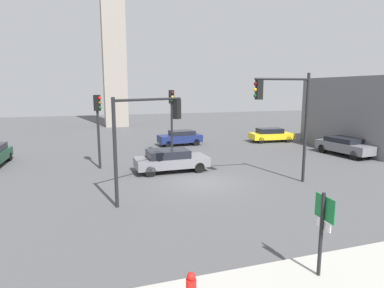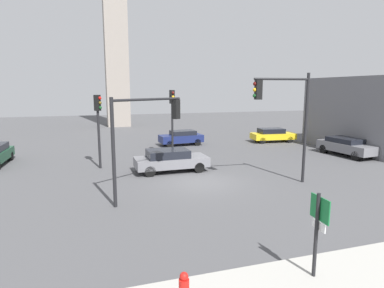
{
  "view_description": "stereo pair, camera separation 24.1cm",
  "coord_description": "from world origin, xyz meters",
  "px_view_note": "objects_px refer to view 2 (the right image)",
  "views": [
    {
      "loc": [
        -5.92,
        -16.48,
        5.14
      ],
      "look_at": [
        0.55,
        3.35,
        1.6
      ],
      "focal_mm": 30.55,
      "sensor_mm": 36.0,
      "label": 1
    },
    {
      "loc": [
        -5.7,
        -16.55,
        5.14
      ],
      "look_at": [
        0.55,
        3.35,
        1.6
      ],
      "focal_mm": 30.55,
      "sensor_mm": 36.0,
      "label": 2
    }
  ],
  "objects_px": {
    "car_4": "(170,160)",
    "direction_sign": "(318,225)",
    "traffic_light_1": "(172,111)",
    "traffic_light_3": "(98,117)",
    "car_2": "(272,135)",
    "traffic_light_0": "(148,123)",
    "car_1": "(181,137)",
    "car_3": "(347,146)",
    "traffic_light_2": "(284,107)"
  },
  "relations": [
    {
      "from": "traffic_light_0",
      "to": "car_3",
      "type": "xyz_separation_m",
      "value": [
        16.32,
        4.89,
        -2.78
      ]
    },
    {
      "from": "direction_sign",
      "to": "traffic_light_2",
      "type": "relative_size",
      "value": 0.39
    },
    {
      "from": "traffic_light_1",
      "to": "direction_sign",
      "type": "bearing_deg",
      "value": -9.52
    },
    {
      "from": "traffic_light_1",
      "to": "traffic_light_3",
      "type": "height_order",
      "value": "traffic_light_1"
    },
    {
      "from": "car_4",
      "to": "car_3",
      "type": "bearing_deg",
      "value": 1.9
    },
    {
      "from": "traffic_light_2",
      "to": "car_2",
      "type": "relative_size",
      "value": 1.38
    },
    {
      "from": "car_2",
      "to": "direction_sign",
      "type": "bearing_deg",
      "value": -112.61
    },
    {
      "from": "car_3",
      "to": "traffic_light_3",
      "type": "bearing_deg",
      "value": -100.11
    },
    {
      "from": "traffic_light_1",
      "to": "car_1",
      "type": "bearing_deg",
      "value": 148.56
    },
    {
      "from": "traffic_light_0",
      "to": "car_1",
      "type": "xyz_separation_m",
      "value": [
        5.32,
        13.31,
        -2.81
      ]
    },
    {
      "from": "car_2",
      "to": "traffic_light_0",
      "type": "bearing_deg",
      "value": -133.19
    },
    {
      "from": "direction_sign",
      "to": "traffic_light_2",
      "type": "bearing_deg",
      "value": 66.18
    },
    {
      "from": "traffic_light_0",
      "to": "traffic_light_2",
      "type": "relative_size",
      "value": 0.8
    },
    {
      "from": "traffic_light_2",
      "to": "car_2",
      "type": "bearing_deg",
      "value": -114.5
    },
    {
      "from": "car_2",
      "to": "car_4",
      "type": "relative_size",
      "value": 0.95
    },
    {
      "from": "car_4",
      "to": "traffic_light_2",
      "type": "bearing_deg",
      "value": -41.4
    },
    {
      "from": "traffic_light_1",
      "to": "car_2",
      "type": "relative_size",
      "value": 1.17
    },
    {
      "from": "traffic_light_3",
      "to": "car_3",
      "type": "bearing_deg",
      "value": 29.42
    },
    {
      "from": "traffic_light_1",
      "to": "car_1",
      "type": "xyz_separation_m",
      "value": [
        2.01,
        4.71,
        -2.8
      ]
    },
    {
      "from": "traffic_light_3",
      "to": "car_3",
      "type": "relative_size",
      "value": 1.01
    },
    {
      "from": "car_1",
      "to": "traffic_light_1",
      "type": "bearing_deg",
      "value": 63.07
    },
    {
      "from": "car_4",
      "to": "direction_sign",
      "type": "bearing_deg",
      "value": -86.78
    },
    {
      "from": "traffic_light_3",
      "to": "car_4",
      "type": "bearing_deg",
      "value": 6.57
    },
    {
      "from": "car_1",
      "to": "direction_sign",
      "type": "bearing_deg",
      "value": 80.0
    },
    {
      "from": "traffic_light_2",
      "to": "car_3",
      "type": "height_order",
      "value": "traffic_light_2"
    },
    {
      "from": "direction_sign",
      "to": "car_3",
      "type": "bearing_deg",
      "value": 48.38
    },
    {
      "from": "car_4",
      "to": "car_2",
      "type": "bearing_deg",
      "value": 33.09
    },
    {
      "from": "direction_sign",
      "to": "traffic_light_3",
      "type": "bearing_deg",
      "value": 112.01
    },
    {
      "from": "traffic_light_1",
      "to": "car_3",
      "type": "xyz_separation_m",
      "value": [
        13.01,
        -3.71,
        -2.77
      ]
    },
    {
      "from": "traffic_light_3",
      "to": "car_1",
      "type": "distance_m",
      "value": 10.48
    },
    {
      "from": "direction_sign",
      "to": "car_1",
      "type": "distance_m",
      "value": 21.98
    },
    {
      "from": "traffic_light_2",
      "to": "direction_sign",
      "type": "bearing_deg",
      "value": 67.72
    },
    {
      "from": "traffic_light_3",
      "to": "car_3",
      "type": "distance_m",
      "value": 18.67
    },
    {
      "from": "traffic_light_0",
      "to": "car_3",
      "type": "bearing_deg",
      "value": -17.03
    },
    {
      "from": "direction_sign",
      "to": "car_1",
      "type": "xyz_separation_m",
      "value": [
        2.36,
        21.84,
        -0.88
      ]
    },
    {
      "from": "direction_sign",
      "to": "car_2",
      "type": "xyz_separation_m",
      "value": [
        11.34,
        20.96,
        -0.89
      ]
    },
    {
      "from": "traffic_light_3",
      "to": "car_1",
      "type": "bearing_deg",
      "value": 77.03
    },
    {
      "from": "direction_sign",
      "to": "car_2",
      "type": "bearing_deg",
      "value": 64.84
    },
    {
      "from": "car_3",
      "to": "car_4",
      "type": "bearing_deg",
      "value": -92.73
    },
    {
      "from": "traffic_light_0",
      "to": "car_1",
      "type": "bearing_deg",
      "value": 34.5
    },
    {
      "from": "direction_sign",
      "to": "car_3",
      "type": "xyz_separation_m",
      "value": [
        13.36,
        13.42,
        -0.84
      ]
    },
    {
      "from": "traffic_light_1",
      "to": "car_3",
      "type": "distance_m",
      "value": 13.8
    },
    {
      "from": "traffic_light_1",
      "to": "car_2",
      "type": "xyz_separation_m",
      "value": [
        10.98,
        3.83,
        -2.81
      ]
    },
    {
      "from": "traffic_light_1",
      "to": "traffic_light_2",
      "type": "relative_size",
      "value": 0.84
    },
    {
      "from": "traffic_light_0",
      "to": "traffic_light_3",
      "type": "relative_size",
      "value": 1.01
    },
    {
      "from": "traffic_light_0",
      "to": "traffic_light_3",
      "type": "distance_m",
      "value": 6.74
    },
    {
      "from": "traffic_light_2",
      "to": "car_1",
      "type": "bearing_deg",
      "value": -77.22
    },
    {
      "from": "traffic_light_2",
      "to": "car_2",
      "type": "height_order",
      "value": "traffic_light_2"
    },
    {
      "from": "car_3",
      "to": "traffic_light_0",
      "type": "bearing_deg",
      "value": -78.73
    },
    {
      "from": "traffic_light_1",
      "to": "car_4",
      "type": "relative_size",
      "value": 1.11
    }
  ]
}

